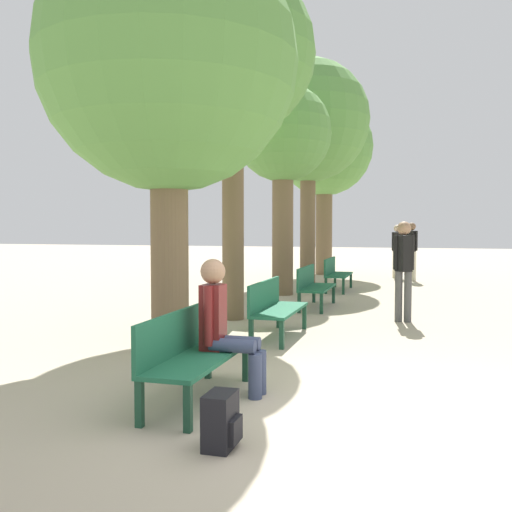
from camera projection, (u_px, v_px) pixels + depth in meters
ground_plane at (353, 415)px, 4.86m from camera, size 80.00×80.00×0.00m
bench_row_0 at (190, 350)px, 5.25m from camera, size 0.51×1.63×0.82m
bench_row_1 at (274, 305)px, 8.26m from camera, size 0.51×1.63×0.82m
bench_row_2 at (313, 284)px, 11.28m from camera, size 0.51×1.63×0.82m
bench_row_3 at (335, 272)px, 14.30m from camera, size 0.51×1.63×0.82m
tree_row_0 at (168, 65)px, 7.22m from camera, size 3.31×3.31×5.36m
tree_row_1 at (233, 57)px, 9.68m from camera, size 2.83×2.83×5.97m
tree_row_2 at (283, 139)px, 13.29m from camera, size 2.28×2.28×4.94m
tree_row_3 at (308, 122)px, 16.24m from camera, size 3.49×3.49×6.38m
tree_row_4 at (324, 150)px, 19.04m from camera, size 3.22×3.22×5.88m
person_seated at (224, 323)px, 5.45m from camera, size 0.63×0.36×1.30m
backpack at (221, 421)px, 4.12m from camera, size 0.24×0.30×0.40m
pedestrian_near at (397, 247)px, 17.90m from camera, size 0.34×0.30×1.67m
pedestrian_mid at (404, 264)px, 9.58m from camera, size 0.34×0.30×1.70m
pedestrian_far at (411, 248)px, 16.79m from camera, size 0.35×0.28×1.73m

